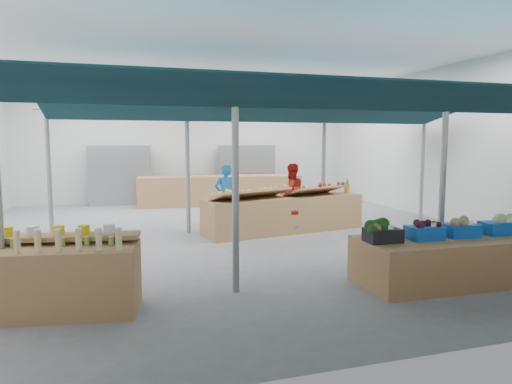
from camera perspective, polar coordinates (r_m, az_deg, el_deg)
floor at (r=10.75m, az=-2.70°, el=-5.27°), size 13.00×13.00×0.00m
hall at (r=11.94m, az=-4.49°, el=8.64°), size 13.00×13.00×13.00m
pole_grid at (r=9.10m, az=4.59°, el=4.11°), size 10.00×4.60×3.00m
awnings at (r=9.11m, az=4.64°, el=10.21°), size 9.50×7.08×0.30m
back_shelving_left at (r=16.25m, az=-16.64°, el=1.97°), size 2.00×0.50×2.00m
back_shelving_right at (r=16.88m, az=-1.18°, el=2.38°), size 2.00×0.50×2.00m
bottle_shelf at (r=6.38m, az=-23.20°, el=-9.66°), size 2.03×1.42×1.13m
veg_counter at (r=7.93m, az=25.17°, el=-7.48°), size 3.63×1.29×0.70m
fruit_counter at (r=10.99m, az=3.57°, el=-2.78°), size 4.06×1.61×0.85m
far_counter at (r=15.71m, az=-4.52°, el=0.23°), size 5.59×1.53×0.99m
vendor_left at (r=11.64m, az=-3.88°, el=-0.44°), size 0.63×0.47×1.58m
vendor_right at (r=12.17m, az=4.40°, el=-0.15°), size 0.86×0.72×1.58m
crate_broccoli at (r=6.92m, az=15.57°, el=-4.75°), size 0.52×0.41×0.35m
crate_beets at (r=7.31m, az=20.28°, el=-4.53°), size 0.52×0.41×0.29m
crate_celeriac at (r=7.70m, az=24.21°, el=-4.07°), size 0.52×0.41×0.31m
crate_cabbage at (r=8.16m, az=28.00°, el=-3.60°), size 0.52×0.41×0.35m
sparrow at (r=6.72m, az=14.98°, el=-4.29°), size 0.12×0.09×0.11m
pole_ribbon at (r=6.85m, az=4.89°, el=-2.77°), size 0.12×0.12×0.28m
apple_heap_yellow at (r=10.38m, az=-0.63°, el=-0.01°), size 2.02×1.30×0.27m
apple_heap_red at (r=11.26m, az=7.35°, el=0.43°), size 1.65×1.17×0.27m
pineapple at (r=11.84m, az=11.31°, el=0.72°), size 0.14×0.14×0.39m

